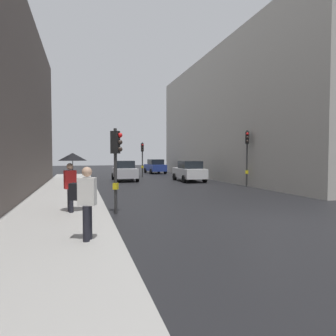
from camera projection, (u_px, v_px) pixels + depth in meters
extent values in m
plane|color=black|center=(275.00, 221.00, 9.75)|extent=(120.00, 120.00, 0.00)
cube|color=#A8A5A0|center=(63.00, 201.00, 13.47)|extent=(3.49, 40.00, 0.16)
cube|color=#B2ADA3|center=(263.00, 119.00, 28.89)|extent=(12.00, 27.77, 11.83)
cylinder|color=#2D2D2D|center=(247.00, 159.00, 20.38)|extent=(0.12, 0.12, 3.99)
cube|color=black|center=(247.00, 138.00, 20.32)|extent=(0.35, 0.38, 0.84)
cube|color=yellow|center=(247.00, 172.00, 20.42)|extent=(0.25, 0.23, 0.24)
sphere|color=red|center=(247.00, 134.00, 20.12)|extent=(0.18, 0.18, 0.18)
sphere|color=#2D231E|center=(247.00, 138.00, 20.14)|extent=(0.18, 0.18, 0.18)
sphere|color=#2D231E|center=(247.00, 141.00, 20.15)|extent=(0.18, 0.18, 0.18)
cylinder|color=#2D2D2D|center=(115.00, 171.00, 10.90)|extent=(0.12, 0.12, 3.22)
cube|color=black|center=(115.00, 142.00, 10.85)|extent=(0.38, 0.36, 0.84)
cube|color=yellow|center=(116.00, 186.00, 10.92)|extent=(0.24, 0.25, 0.24)
sphere|color=red|center=(120.00, 135.00, 10.80)|extent=(0.18, 0.18, 0.18)
sphere|color=#2D231E|center=(120.00, 142.00, 10.81)|extent=(0.18, 0.18, 0.18)
sphere|color=#2D231E|center=(120.00, 149.00, 10.82)|extent=(0.18, 0.18, 0.18)
cylinder|color=#2D2D2D|center=(142.00, 160.00, 29.82)|extent=(0.12, 0.12, 3.57)
cube|color=black|center=(142.00, 147.00, 29.76)|extent=(0.24, 0.30, 0.84)
cube|color=yellow|center=(142.00, 167.00, 29.85)|extent=(0.20, 0.16, 0.24)
sphere|color=red|center=(143.00, 145.00, 29.57)|extent=(0.18, 0.18, 0.18)
sphere|color=#2D231E|center=(143.00, 147.00, 29.58)|extent=(0.18, 0.18, 0.18)
sphere|color=#2D231E|center=(143.00, 150.00, 29.59)|extent=(0.18, 0.18, 0.18)
cube|color=#BCBCC1|center=(125.00, 173.00, 25.56)|extent=(1.87, 4.23, 0.80)
cube|color=black|center=(124.00, 164.00, 25.77)|extent=(1.63, 2.03, 0.64)
cylinder|color=black|center=(137.00, 178.00, 24.52)|extent=(0.23, 0.64, 0.64)
cylinder|color=black|center=(116.00, 178.00, 24.03)|extent=(0.23, 0.64, 0.64)
cylinder|color=black|center=(132.00, 176.00, 27.11)|extent=(0.23, 0.64, 0.64)
cylinder|color=black|center=(113.00, 176.00, 26.63)|extent=(0.23, 0.64, 0.64)
cube|color=navy|center=(155.00, 168.00, 36.32)|extent=(1.97, 4.27, 0.80)
cube|color=black|center=(156.00, 162.00, 36.05)|extent=(1.68, 2.06, 0.64)
cylinder|color=black|center=(145.00, 170.00, 37.32)|extent=(0.25, 0.65, 0.64)
cylinder|color=black|center=(159.00, 170.00, 37.91)|extent=(0.25, 0.65, 0.64)
cylinder|color=black|center=(151.00, 171.00, 34.77)|extent=(0.25, 0.65, 0.64)
cylinder|color=black|center=(165.00, 171.00, 35.36)|extent=(0.25, 0.65, 0.64)
cube|color=silver|center=(189.00, 173.00, 24.97)|extent=(1.93, 4.25, 0.80)
cube|color=black|center=(190.00, 165.00, 24.70)|extent=(1.66, 2.05, 0.64)
cylinder|color=black|center=(175.00, 177.00, 26.06)|extent=(0.24, 0.65, 0.64)
cylinder|color=black|center=(193.00, 176.00, 26.52)|extent=(0.24, 0.65, 0.64)
cylinder|color=black|center=(184.00, 179.00, 23.45)|extent=(0.24, 0.65, 0.64)
cylinder|color=black|center=(205.00, 179.00, 23.92)|extent=(0.24, 0.65, 0.64)
cylinder|color=black|center=(70.00, 200.00, 10.55)|extent=(0.16, 0.16, 0.85)
cylinder|color=black|center=(71.00, 201.00, 10.38)|extent=(0.16, 0.16, 0.85)
cube|color=red|center=(70.00, 180.00, 10.44)|extent=(0.45, 0.36, 0.66)
sphere|color=tan|center=(70.00, 166.00, 10.42)|extent=(0.24, 0.24, 0.24)
cylinder|color=black|center=(73.00, 173.00, 10.48)|extent=(0.02, 0.02, 0.90)
cone|color=black|center=(73.00, 157.00, 10.45)|extent=(1.00, 1.00, 0.28)
cylinder|color=black|center=(89.00, 222.00, 7.06)|extent=(0.16, 0.16, 0.85)
cylinder|color=black|center=(86.00, 224.00, 6.86)|extent=(0.16, 0.16, 0.85)
cube|color=silver|center=(87.00, 191.00, 6.93)|extent=(0.46, 0.38, 0.66)
sphere|color=tan|center=(87.00, 172.00, 6.91)|extent=(0.24, 0.24, 0.24)
cube|color=black|center=(75.00, 191.00, 6.94)|extent=(0.28, 0.33, 0.40)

